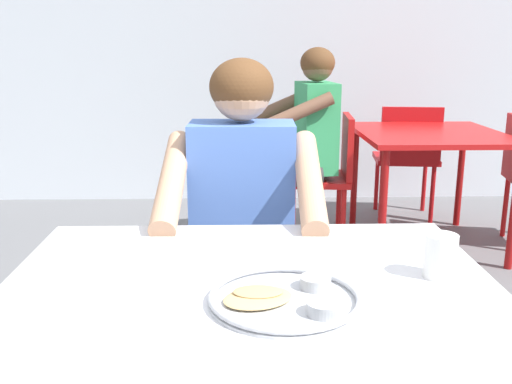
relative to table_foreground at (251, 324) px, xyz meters
name	(u,v)px	position (x,y,z in m)	size (l,w,h in m)	color
table_foreground	(251,324)	(0.00, 0.00, 0.00)	(1.07, 0.91, 0.75)	silver
thali_tray	(286,298)	(0.07, -0.06, 0.09)	(0.30, 0.30, 0.03)	#B7BABF
drinking_cup	(441,255)	(0.42, 0.07, 0.13)	(0.07, 0.07, 0.10)	white
chair_foreground	(243,256)	(-0.01, 0.87, -0.18)	(0.42, 0.44, 0.85)	red
diner_foreground	(242,214)	(-0.02, 0.65, 0.05)	(0.50, 0.56, 1.21)	black
table_background_red	(429,145)	(1.14, 2.36, -0.03)	(0.86, 0.94, 0.73)	#B71414
chair_red_left	(328,170)	(0.52, 2.38, -0.19)	(0.45, 0.44, 0.83)	#B51413
chair_red_far	(408,153)	(1.18, 2.94, -0.18)	(0.48, 0.44, 0.83)	#AD1215
patron_background	(301,132)	(0.35, 2.35, 0.06)	(0.59, 0.54, 1.23)	#363636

